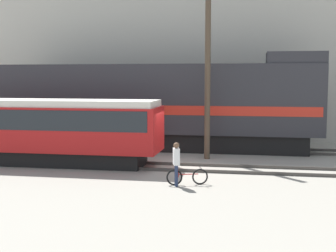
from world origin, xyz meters
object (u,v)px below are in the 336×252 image
at_px(streetcar, 27,127).
at_px(person, 176,160).
at_px(utility_pole_left, 208,71).
at_px(freight_locomotive, 155,105).
at_px(bicycle, 187,177).

bearing_deg(streetcar, person, -23.80).
distance_m(person, utility_pole_left, 7.05).
xyz_separation_m(person, utility_pole_left, (0.56, 6.16, 3.38)).
relative_size(freight_locomotive, person, 11.23).
bearing_deg(bicycle, streetcar, 158.85).
bearing_deg(freight_locomotive, bicycle, -70.45).
distance_m(freight_locomotive, bicycle, 9.46).
bearing_deg(person, bicycle, 35.19).
relative_size(streetcar, bicycle, 8.24).
distance_m(freight_locomotive, utility_pole_left, 4.67).
xyz_separation_m(freight_locomotive, person, (2.70, -8.94, -1.51)).
xyz_separation_m(streetcar, utility_pole_left, (8.24, 2.77, 2.65)).
relative_size(bicycle, person, 0.93).
distance_m(freight_locomotive, streetcar, 7.50).
distance_m(streetcar, person, 8.43).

